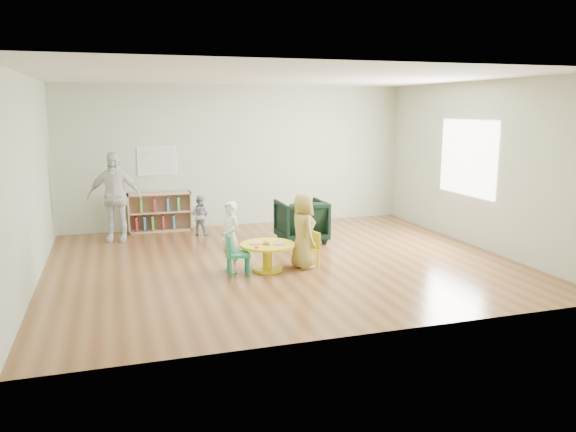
% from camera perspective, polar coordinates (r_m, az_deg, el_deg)
% --- Properties ---
extents(room, '(7.10, 7.00, 2.80)m').
position_cam_1_polar(room, '(8.46, -0.63, 7.80)').
color(room, brown).
rests_on(room, ground).
extents(activity_table, '(0.80, 0.80, 0.44)m').
position_cam_1_polar(activity_table, '(8.25, -2.11, -3.65)').
color(activity_table, yellow).
rests_on(activity_table, ground).
extents(kid_chair_left, '(0.35, 0.35, 0.60)m').
position_cam_1_polar(kid_chair_left, '(8.04, -5.42, -3.76)').
color(kid_chair_left, '#188860').
rests_on(kid_chair_left, ground).
extents(kid_chair_right, '(0.34, 0.34, 0.53)m').
position_cam_1_polar(kid_chair_right, '(8.43, 2.26, -3.29)').
color(kid_chair_right, yellow).
rests_on(kid_chair_right, ground).
extents(bookshelf, '(1.20, 0.30, 0.75)m').
position_cam_1_polar(bookshelf, '(11.15, -12.96, 0.37)').
color(bookshelf, tan).
rests_on(bookshelf, ground).
extents(alphabet_poster, '(0.74, 0.01, 0.54)m').
position_cam_1_polar(alphabet_poster, '(11.14, -13.16, 5.47)').
color(alphabet_poster, white).
rests_on(alphabet_poster, ground).
extents(armchair, '(0.81, 0.83, 0.76)m').
position_cam_1_polar(armchair, '(9.98, 1.37, -0.50)').
color(armchair, black).
rests_on(armchair, ground).
extents(child_left, '(0.38, 0.45, 1.04)m').
position_cam_1_polar(child_left, '(8.15, -5.89, -2.14)').
color(child_left, white).
rests_on(child_left, ground).
extents(child_right, '(0.40, 0.58, 1.12)m').
position_cam_1_polar(child_right, '(8.31, 1.54, -1.53)').
color(child_right, yellow).
rests_on(child_right, ground).
extents(toddler, '(0.46, 0.44, 0.75)m').
position_cam_1_polar(toddler, '(10.64, -8.94, 0.07)').
color(toddler, '#1C2847').
rests_on(toddler, ground).
extents(adult_caretaker, '(0.99, 0.55, 1.60)m').
position_cam_1_polar(adult_caretaker, '(10.44, -17.23, 1.88)').
color(adult_caretaker, silver).
rests_on(adult_caretaker, ground).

